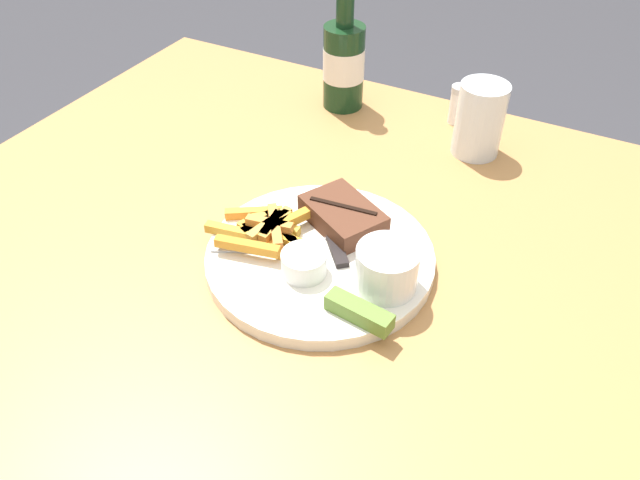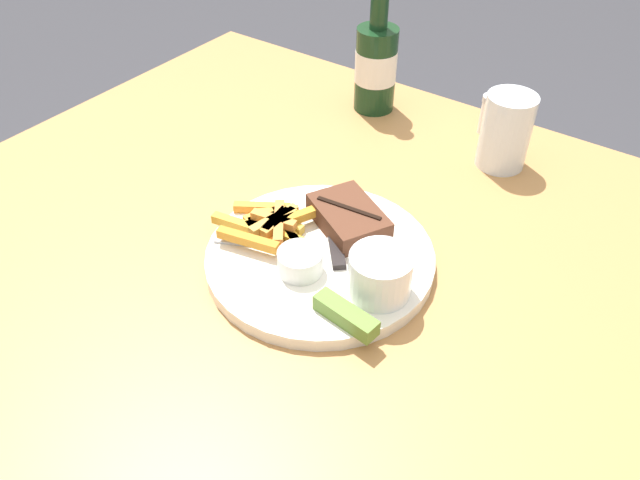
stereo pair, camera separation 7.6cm
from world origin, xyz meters
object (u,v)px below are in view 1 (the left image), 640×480
at_px(steak_portion, 343,215).
at_px(fork_utensil, 260,250).
at_px(drinking_glass, 480,119).
at_px(pickle_spear, 359,312).
at_px(dinner_plate, 320,258).
at_px(salt_shaker, 458,104).
at_px(coleslaw_cup, 387,266).
at_px(knife_utensil, 330,232).
at_px(dipping_sauce_cup, 307,263).
at_px(beer_bottle, 344,61).

bearing_deg(steak_portion, fork_utensil, -125.17).
relative_size(fork_utensil, drinking_glass, 1.11).
xyz_separation_m(pickle_spear, drinking_glass, (0.00, 0.42, 0.03)).
xyz_separation_m(dinner_plate, fork_utensil, (-0.07, -0.03, 0.01)).
height_order(dinner_plate, salt_shaker, salt_shaker).
relative_size(drinking_glass, salt_shaker, 1.75).
bearing_deg(coleslaw_cup, steak_portion, 140.49).
relative_size(pickle_spear, knife_utensil, 0.60).
height_order(coleslaw_cup, dipping_sauce_cup, coleslaw_cup).
relative_size(dipping_sauce_cup, knife_utensil, 0.40).
xyz_separation_m(steak_portion, dipping_sauce_cup, (0.00, -0.10, 0.00)).
distance_m(steak_portion, drinking_glass, 0.29).
distance_m(steak_portion, coleslaw_cup, 0.12).
bearing_deg(knife_utensil, beer_bottle, -16.92).
relative_size(dinner_plate, knife_utensil, 2.09).
height_order(fork_utensil, salt_shaker, salt_shaker).
distance_m(dinner_plate, salt_shaker, 0.42).
xyz_separation_m(fork_utensil, knife_utensil, (0.06, 0.07, 0.00)).
bearing_deg(salt_shaker, dipping_sauce_cup, -94.20).
bearing_deg(coleslaw_cup, dipping_sauce_cup, -164.32).
height_order(fork_utensil, drinking_glass, drinking_glass).
bearing_deg(fork_utensil, steak_portion, 29.09).
height_order(pickle_spear, fork_utensil, pickle_spear).
relative_size(steak_portion, drinking_glass, 1.12).
bearing_deg(pickle_spear, coleslaw_cup, 84.92).
height_order(steak_portion, salt_shaker, salt_shaker).
distance_m(steak_portion, dipping_sauce_cup, 0.10).
bearing_deg(beer_bottle, salt_shaker, 10.79).
relative_size(coleslaw_cup, dipping_sauce_cup, 1.35).
xyz_separation_m(dinner_plate, coleslaw_cup, (0.09, -0.02, 0.04)).
xyz_separation_m(steak_portion, coleslaw_cup, (0.09, -0.08, 0.02)).
relative_size(coleslaw_cup, pickle_spear, 0.90).
bearing_deg(fork_utensil, coleslaw_cup, -19.64).
bearing_deg(salt_shaker, knife_utensil, -96.33).
bearing_deg(beer_bottle, coleslaw_cup, -57.43).
bearing_deg(pickle_spear, drinking_glass, 89.58).
bearing_deg(fork_utensil, beer_bottle, 76.55).
bearing_deg(pickle_spear, beer_bottle, 118.40).
distance_m(beer_bottle, drinking_glass, 0.25).
bearing_deg(beer_bottle, dinner_plate, -67.52).
bearing_deg(dipping_sauce_cup, coleslaw_cup, 15.68).
relative_size(beer_bottle, drinking_glass, 1.99).
distance_m(dipping_sauce_cup, salt_shaker, 0.46).
distance_m(fork_utensil, knife_utensil, 0.09).
distance_m(pickle_spear, beer_bottle, 0.52).
relative_size(pickle_spear, drinking_glass, 0.72).
relative_size(knife_utensil, salt_shaker, 2.09).
bearing_deg(knife_utensil, coleslaw_cup, -158.41).
bearing_deg(drinking_glass, steak_portion, -108.35).
bearing_deg(fork_utensil, knife_utensil, 22.16).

